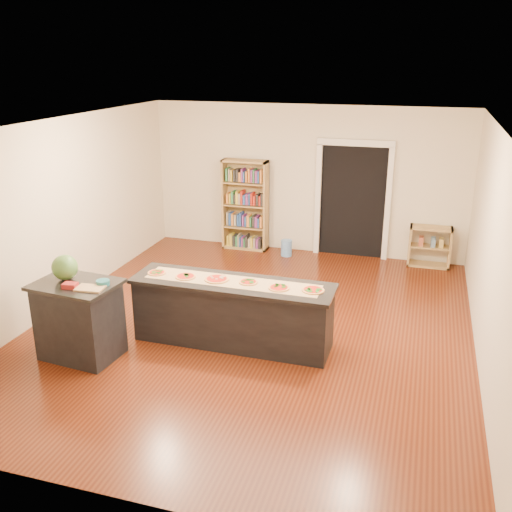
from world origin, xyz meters
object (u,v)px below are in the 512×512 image
(side_counter, at_px, (79,319))
(waste_bin, at_px, (286,248))
(low_shelf, at_px, (430,247))
(kitchen_island, at_px, (233,312))
(watermelon, at_px, (65,267))
(bookshelf, at_px, (245,205))

(side_counter, bearing_deg, waste_bin, 76.25)
(side_counter, relative_size, low_shelf, 1.37)
(kitchen_island, relative_size, waste_bin, 8.65)
(side_counter, xyz_separation_m, watermelon, (-0.17, 0.07, 0.66))
(kitchen_island, distance_m, side_counter, 1.94)
(low_shelf, height_order, waste_bin, low_shelf)
(watermelon, bearing_deg, waste_bin, 68.28)
(kitchen_island, xyz_separation_m, waste_bin, (-0.15, 3.60, -0.29))
(waste_bin, bearing_deg, kitchen_island, -87.61)
(waste_bin, bearing_deg, side_counter, -109.45)
(waste_bin, bearing_deg, watermelon, -111.72)
(watermelon, bearing_deg, kitchen_island, 23.02)
(side_counter, distance_m, waste_bin, 4.76)
(waste_bin, xyz_separation_m, watermelon, (-1.76, -4.41, 1.01))
(waste_bin, bearing_deg, low_shelf, 4.47)
(waste_bin, height_order, watermelon, watermelon)
(kitchen_island, relative_size, watermelon, 8.35)
(bookshelf, relative_size, low_shelf, 2.38)
(low_shelf, bearing_deg, kitchen_island, -122.88)
(bookshelf, xyz_separation_m, low_shelf, (3.50, -0.00, -0.51))
(kitchen_island, xyz_separation_m, bookshelf, (-1.04, 3.81, 0.44))
(kitchen_island, height_order, side_counter, side_counter)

